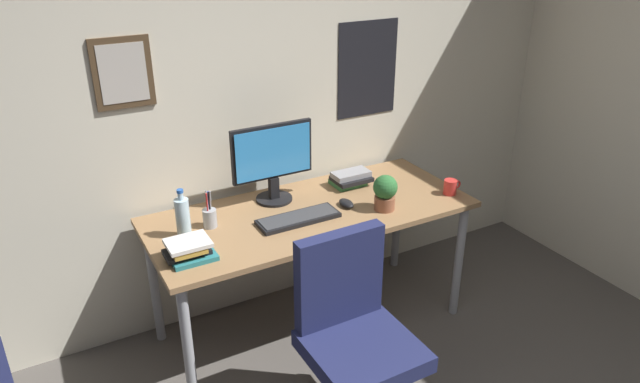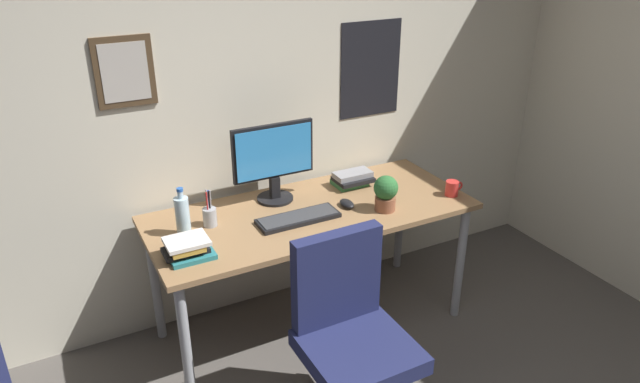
{
  "view_description": "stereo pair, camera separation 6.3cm",
  "coord_description": "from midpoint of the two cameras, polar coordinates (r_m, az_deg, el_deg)",
  "views": [
    {
      "loc": [
        -1.1,
        -0.75,
        2.17
      ],
      "look_at": [
        0.19,
        1.6,
        0.91
      ],
      "focal_mm": 32.82,
      "sensor_mm": 36.0,
      "label": 1
    },
    {
      "loc": [
        -1.05,
        -0.78,
        2.17
      ],
      "look_at": [
        0.19,
        1.6,
        0.91
      ],
      "focal_mm": 32.82,
      "sensor_mm": 36.0,
      "label": 2
    }
  ],
  "objects": [
    {
      "name": "keyboard",
      "position": [
        3.01,
        -2.72,
        -2.63
      ],
      "size": [
        0.43,
        0.15,
        0.03
      ],
      "color": "black",
      "rests_on": "desk"
    },
    {
      "name": "book_stack_right",
      "position": [
        3.4,
        2.42,
        1.28
      ],
      "size": [
        0.22,
        0.17,
        0.08
      ],
      "color": "#33723F",
      "rests_on": "desk"
    },
    {
      "name": "desk",
      "position": [
        3.15,
        -1.45,
        -3.03
      ],
      "size": [
        1.73,
        0.73,
        0.76
      ],
      "color": "#936D47",
      "rests_on": "ground_plane"
    },
    {
      "name": "potted_plant",
      "position": [
        3.1,
        5.78,
        -0.0
      ],
      "size": [
        0.13,
        0.13,
        0.2
      ],
      "color": "brown",
      "rests_on": "desk"
    },
    {
      "name": "coffee_mug_near",
      "position": [
        3.36,
        12.09,
        0.44
      ],
      "size": [
        0.11,
        0.07,
        0.09
      ],
      "color": "red",
      "rests_on": "desk"
    },
    {
      "name": "water_bottle",
      "position": [
        2.9,
        -13.83,
        -2.45
      ],
      "size": [
        0.07,
        0.07,
        0.25
      ],
      "color": "silver",
      "rests_on": "desk"
    },
    {
      "name": "wall_back",
      "position": [
        3.23,
        -8.38,
        9.28
      ],
      "size": [
        4.4,
        0.1,
        2.6
      ],
      "color": "beige",
      "rests_on": "ground_plane"
    },
    {
      "name": "computer_mouse",
      "position": [
        3.15,
        2.01,
        -1.17
      ],
      "size": [
        0.06,
        0.11,
        0.04
      ],
      "color": "black",
      "rests_on": "desk"
    },
    {
      "name": "monitor",
      "position": [
        3.15,
        -5.22,
        3.11
      ],
      "size": [
        0.46,
        0.2,
        0.43
      ],
      "color": "black",
      "rests_on": "desk"
    },
    {
      "name": "book_stack_left",
      "position": [
        2.74,
        -13.31,
        -5.57
      ],
      "size": [
        0.22,
        0.16,
        0.09
      ],
      "color": "#26727A",
      "rests_on": "desk"
    },
    {
      "name": "pen_cup",
      "position": [
        2.99,
        -11.29,
        -2.46
      ],
      "size": [
        0.07,
        0.07,
        0.2
      ],
      "color": "#9EA0A5",
      "rests_on": "desk"
    },
    {
      "name": "office_chair",
      "position": [
        2.65,
        2.54,
        -13.19
      ],
      "size": [
        0.55,
        0.57,
        0.95
      ],
      "color": "#1E234C",
      "rests_on": "ground_plane"
    }
  ]
}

